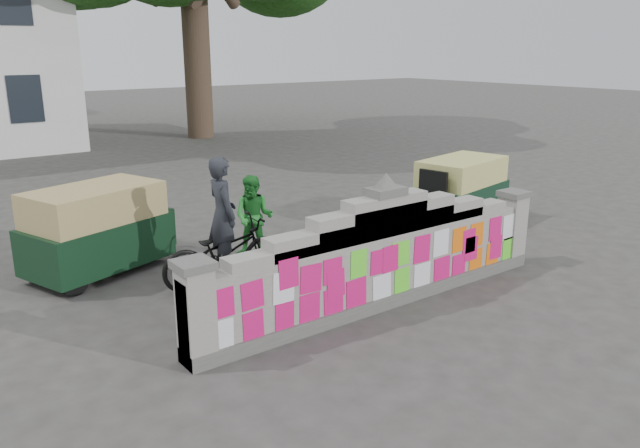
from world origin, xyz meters
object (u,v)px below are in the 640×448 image
Objects in this scene: cyclist_rider at (223,230)px; pedestrian at (254,217)px; rickshaw_left at (100,228)px; cyclist_bike at (224,252)px; rickshaw_right at (459,190)px.

pedestrian is (1.10, 0.89, -0.16)m from cyclist_rider.
cyclist_bike is at bearing -71.14° from rickshaw_left.
cyclist_bike is 1.37× the size of pedestrian.
rickshaw_left is 1.05× the size of rickshaw_right.
cyclist_bike is 1.43m from pedestrian.
cyclist_rider is at bearing -9.40° from rickshaw_right.
rickshaw_right is at bearing -31.41° from rickshaw_left.
cyclist_bike is at bearing -9.40° from rickshaw_right.
cyclist_rider is 1.22× the size of pedestrian.
cyclist_rider is (0.00, 0.00, 0.38)m from cyclist_bike.
rickshaw_left reaches higher than cyclist_bike.
rickshaw_right is (5.82, 0.17, 0.19)m from cyclist_bike.
cyclist_rider reaches higher than cyclist_bike.
pedestrian is at bearing -45.43° from cyclist_rider.
rickshaw_left is (-2.48, 0.90, 0.02)m from pedestrian.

